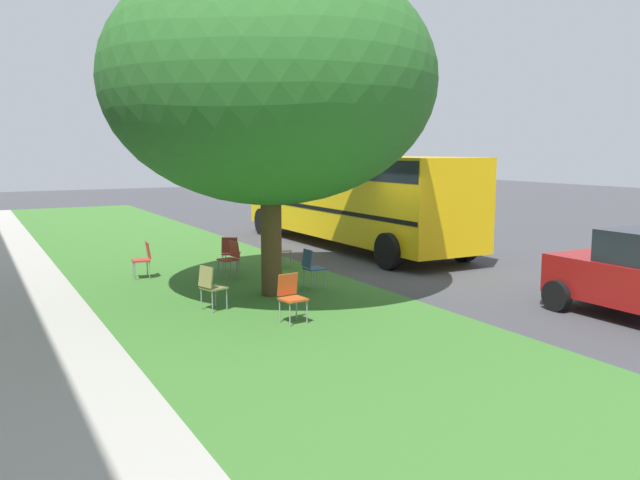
# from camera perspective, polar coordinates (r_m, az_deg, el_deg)

# --- Properties ---
(ground) EXTENTS (80.00, 80.00, 0.00)m
(ground) POSITION_cam_1_polar(r_m,az_deg,el_deg) (15.53, 3.76, -3.49)
(ground) COLOR #424247
(grass_verge) EXTENTS (48.00, 6.00, 0.01)m
(grass_verge) POSITION_cam_1_polar(r_m,az_deg,el_deg) (14.11, -7.31, -4.70)
(grass_verge) COLOR #3D752D
(grass_verge) RESTS_ON ground
(sidewalk_strip) EXTENTS (48.00, 2.80, 0.01)m
(sidewalk_strip) POSITION_cam_1_polar(r_m,az_deg,el_deg) (13.20, -25.48, -6.30)
(sidewalk_strip) COLOR #ADA89E
(sidewalk_strip) RESTS_ON ground
(street_tree) EXTENTS (6.83, 6.83, 6.98)m
(street_tree) POSITION_cam_1_polar(r_m,az_deg,el_deg) (13.66, -4.46, 13.71)
(street_tree) COLOR brown
(street_tree) RESTS_ON ground
(chair_0) EXTENTS (0.48, 0.48, 0.88)m
(chair_0) POSITION_cam_1_polar(r_m,az_deg,el_deg) (15.83, -7.88, -1.42)
(chair_0) COLOR #B7332D
(chair_0) RESTS_ON ground
(chair_1) EXTENTS (0.58, 0.57, 0.88)m
(chair_1) POSITION_cam_1_polar(r_m,az_deg,el_deg) (16.65, -7.90, -0.96)
(chair_1) COLOR #B7332D
(chair_1) RESTS_ON ground
(chair_2) EXTENTS (0.46, 0.46, 0.88)m
(chair_2) POSITION_cam_1_polar(r_m,az_deg,el_deg) (16.15, -15.26, -1.44)
(chair_2) COLOR #B7332D
(chair_2) RESTS_ON ground
(chair_3) EXTENTS (0.43, 0.43, 0.88)m
(chair_3) POSITION_cam_1_polar(r_m,az_deg,el_deg) (17.05, -3.63, -0.69)
(chair_3) COLOR beige
(chair_3) RESTS_ON ground
(chair_4) EXTENTS (0.52, 0.52, 0.88)m
(chair_4) POSITION_cam_1_polar(r_m,az_deg,el_deg) (12.61, -9.62, -3.87)
(chair_4) COLOR olive
(chair_4) RESTS_ON ground
(chair_5) EXTENTS (0.43, 0.43, 0.88)m
(chair_5) POSITION_cam_1_polar(r_m,az_deg,el_deg) (14.45, -0.75, -2.24)
(chair_5) COLOR #335184
(chair_5) RESTS_ON ground
(chair_6) EXTENTS (0.47, 0.46, 0.88)m
(chair_6) POSITION_cam_1_polar(r_m,az_deg,el_deg) (11.61, -2.58, -4.79)
(chair_6) COLOR #C64C1E
(chair_6) RESTS_ON ground
(school_bus) EXTENTS (10.40, 2.80, 2.88)m
(school_bus) POSITION_cam_1_polar(r_m,az_deg,el_deg) (20.67, 2.64, 4.29)
(school_bus) COLOR yellow
(school_bus) RESTS_ON ground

